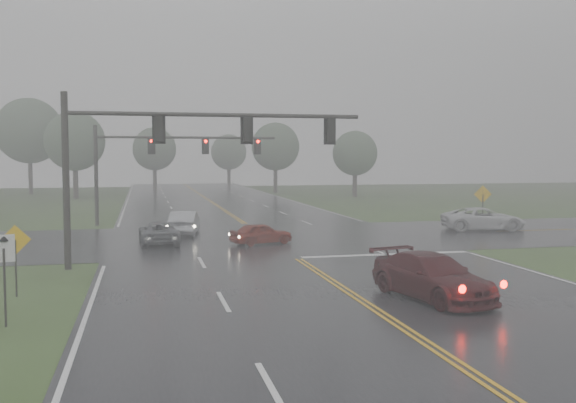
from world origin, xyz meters
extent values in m
plane|color=#30451D|center=(0.00, 0.00, 0.00)|extent=(180.00, 180.00, 0.00)
cube|color=black|center=(0.00, 20.00, 0.00)|extent=(18.00, 160.00, 0.02)
cube|color=black|center=(0.00, 22.00, 0.00)|extent=(120.00, 14.00, 0.02)
cube|color=silver|center=(4.50, 14.40, 0.00)|extent=(8.50, 0.50, 0.01)
imported|color=#380A0D|center=(2.43, 4.93, 0.00)|extent=(3.18, 5.49, 1.50)
imported|color=maroon|center=(-0.77, 19.49, 0.00)|extent=(3.68, 2.30, 1.17)
imported|color=#B0B2B8|center=(-4.56, 24.94, 0.00)|extent=(2.25, 4.57, 1.44)
imported|color=#56585E|center=(-6.24, 20.93, 0.00)|extent=(2.24, 4.47, 1.22)
imported|color=silver|center=(14.55, 22.86, 0.00)|extent=(5.66, 3.37, 1.47)
cylinder|color=black|center=(-10.20, 13.64, 3.76)|extent=(0.29, 0.29, 7.52)
cylinder|color=black|center=(-10.20, 13.64, 6.68)|extent=(0.19, 0.19, 0.84)
cylinder|color=black|center=(-3.74, 13.64, 6.63)|extent=(12.92, 0.19, 0.19)
cube|color=black|center=(-6.32, 13.64, 6.01)|extent=(0.36, 0.29, 1.10)
cube|color=black|center=(-6.32, 13.80, 6.01)|extent=(0.57, 0.03, 1.31)
cube|color=black|center=(-2.45, 13.64, 6.01)|extent=(0.36, 0.29, 1.10)
cube|color=black|center=(-2.45, 13.80, 6.01)|extent=(0.57, 0.03, 1.31)
cube|color=black|center=(1.43, 13.64, 6.01)|extent=(0.36, 0.29, 1.10)
cube|color=black|center=(1.43, 13.80, 6.01)|extent=(0.57, 0.03, 1.31)
cylinder|color=black|center=(-10.20, 31.49, 3.49)|extent=(0.27, 0.27, 6.98)
cylinder|color=black|center=(-10.20, 31.49, 6.21)|extent=(0.17, 0.17, 0.78)
cylinder|color=black|center=(-3.88, 31.49, 6.16)|extent=(12.64, 0.17, 0.17)
cube|color=black|center=(-6.41, 31.49, 5.58)|extent=(0.33, 0.27, 1.02)
cube|color=black|center=(-6.41, 31.65, 5.58)|extent=(0.53, 0.03, 1.21)
cylinder|color=#FF0C05|center=(-6.41, 31.34, 5.90)|extent=(0.21, 0.06, 0.21)
cube|color=black|center=(-2.61, 31.49, 5.58)|extent=(0.33, 0.27, 1.02)
cube|color=black|center=(-2.61, 31.65, 5.58)|extent=(0.53, 0.03, 1.21)
cylinder|color=#FF0C05|center=(-2.61, 31.34, 5.90)|extent=(0.21, 0.06, 0.21)
cube|color=black|center=(1.18, 31.49, 5.58)|extent=(0.33, 0.27, 1.02)
cube|color=black|center=(1.18, 31.65, 5.58)|extent=(0.53, 0.03, 1.21)
cylinder|color=#FF0C05|center=(1.18, 31.34, 5.90)|extent=(0.21, 0.06, 0.21)
cylinder|color=black|center=(-11.31, 8.36, 0.98)|extent=(0.07, 0.07, 1.96)
cube|color=#ECAF0D|center=(-11.31, 8.39, 1.96)|extent=(1.03, 0.13, 1.03)
cylinder|color=black|center=(-10.86, 4.29, 1.11)|extent=(0.07, 0.07, 2.23)
cube|color=silver|center=(-10.86, 4.32, 2.23)|extent=(0.57, 0.19, 0.78)
cube|color=black|center=(-10.86, 4.34, 2.23)|extent=(0.10, 0.04, 0.44)
cylinder|color=black|center=(15.33, 24.35, 1.13)|extent=(0.08, 0.08, 2.27)
cube|color=#ECAF0D|center=(15.33, 24.38, 2.27)|extent=(1.18, 0.27, 1.19)
cylinder|color=#312720|center=(-14.56, 61.98, 1.91)|extent=(0.59, 0.59, 3.82)
sphere|color=#354C33|center=(-14.56, 61.98, 6.57)|extent=(6.78, 6.78, 6.78)
cylinder|color=#312720|center=(10.03, 68.07, 1.78)|extent=(0.52, 0.52, 3.56)
sphere|color=#354C33|center=(10.03, 68.07, 6.13)|extent=(6.33, 6.33, 6.33)
cylinder|color=#312720|center=(-5.41, 77.48, 1.71)|extent=(0.54, 0.54, 3.41)
sphere|color=#354C33|center=(-5.41, 77.48, 5.88)|extent=(6.07, 6.07, 6.07)
cylinder|color=#312720|center=(17.79, 58.48, 1.51)|extent=(0.56, 0.56, 3.03)
sphere|color=#354C33|center=(17.79, 58.48, 5.22)|extent=(5.38, 5.38, 5.38)
cylinder|color=#312720|center=(-21.11, 72.57, 2.35)|extent=(0.54, 0.54, 4.70)
sphere|color=#354C33|center=(-21.11, 72.57, 8.10)|extent=(8.36, 8.36, 8.36)
cylinder|color=#312720|center=(6.46, 87.94, 1.61)|extent=(0.56, 0.56, 3.22)
sphere|color=#354C33|center=(6.46, 87.94, 5.54)|extent=(5.72, 5.72, 5.72)
camera|label=1|loc=(-7.02, -14.80, 4.79)|focal=40.00mm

